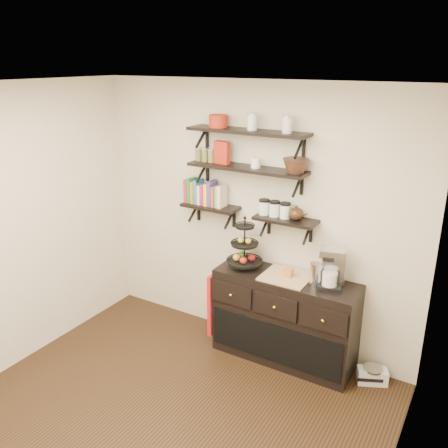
% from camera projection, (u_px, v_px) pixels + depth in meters
% --- Properties ---
extents(floor, '(3.50, 3.50, 0.00)m').
position_uv_depth(floor, '(149.00, 435.00, 3.83)').
color(floor, black).
rests_on(floor, ground).
extents(ceiling, '(3.50, 3.50, 0.02)m').
position_uv_depth(ceiling, '(126.00, 88.00, 2.94)').
color(ceiling, white).
rests_on(ceiling, back_wall).
extents(back_wall, '(3.50, 0.02, 2.70)m').
position_uv_depth(back_wall, '(252.00, 218.00, 4.80)').
color(back_wall, beige).
rests_on(back_wall, ground).
extents(right_wall, '(0.02, 3.50, 2.70)m').
position_uv_depth(right_wall, '(391.00, 359.00, 2.54)').
color(right_wall, beige).
rests_on(right_wall, ground).
extents(shelf_top, '(1.20, 0.27, 0.23)m').
position_uv_depth(shelf_top, '(247.00, 132.00, 4.41)').
color(shelf_top, black).
rests_on(shelf_top, back_wall).
extents(shelf_mid, '(1.20, 0.27, 0.23)m').
position_uv_depth(shelf_mid, '(247.00, 169.00, 4.52)').
color(shelf_mid, black).
rests_on(shelf_mid, back_wall).
extents(shelf_low_left, '(0.60, 0.25, 0.23)m').
position_uv_depth(shelf_low_left, '(211.00, 207.00, 4.89)').
color(shelf_low_left, black).
rests_on(shelf_low_left, back_wall).
extents(shelf_low_right, '(0.60, 0.25, 0.23)m').
position_uv_depth(shelf_low_right, '(286.00, 220.00, 4.48)').
color(shelf_low_right, black).
rests_on(shelf_low_right, back_wall).
extents(cookbooks, '(0.40, 0.15, 0.26)m').
position_uv_depth(cookbooks, '(205.00, 193.00, 4.87)').
color(cookbooks, '#B5232A').
rests_on(cookbooks, shelf_low_left).
extents(glass_canisters, '(0.32, 0.10, 0.13)m').
position_uv_depth(glass_canisters, '(274.00, 210.00, 4.51)').
color(glass_canisters, silver).
rests_on(glass_canisters, shelf_low_right).
extents(sideboard, '(1.40, 0.50, 0.92)m').
position_uv_depth(sideboard, '(284.00, 318.00, 4.67)').
color(sideboard, black).
rests_on(sideboard, floor).
extents(fruit_stand, '(0.35, 0.35, 0.51)m').
position_uv_depth(fruit_stand, '(245.00, 251.00, 4.68)').
color(fruit_stand, black).
rests_on(fruit_stand, sideboard).
extents(candle, '(0.08, 0.08, 0.08)m').
position_uv_depth(candle, '(288.00, 272.00, 4.49)').
color(candle, '#AC6C27').
rests_on(candle, sideboard).
extents(coffee_maker, '(0.25, 0.25, 0.39)m').
position_uv_depth(coffee_maker, '(332.00, 268.00, 4.28)').
color(coffee_maker, black).
rests_on(coffee_maker, sideboard).
extents(thermal_carafe, '(0.11, 0.11, 0.22)m').
position_uv_depth(thermal_carafe, '(316.00, 275.00, 4.33)').
color(thermal_carafe, silver).
rests_on(thermal_carafe, sideboard).
extents(apron, '(0.04, 0.29, 0.67)m').
position_uv_depth(apron, '(216.00, 302.00, 4.93)').
color(apron, '#AA1216').
rests_on(apron, sideboard).
extents(radio, '(0.30, 0.25, 0.16)m').
position_uv_depth(radio, '(372.00, 375.00, 4.42)').
color(radio, silver).
rests_on(radio, floor).
extents(recipe_box, '(0.17, 0.08, 0.22)m').
position_uv_depth(recipe_box, '(222.00, 153.00, 4.61)').
color(recipe_box, '#9D2212').
rests_on(recipe_box, shelf_mid).
extents(walnut_bowl, '(0.24, 0.24, 0.13)m').
position_uv_depth(walnut_bowl, '(296.00, 166.00, 4.25)').
color(walnut_bowl, black).
rests_on(walnut_bowl, shelf_mid).
extents(ramekins, '(0.09, 0.09, 0.10)m').
position_uv_depth(ramekins, '(256.00, 163.00, 4.45)').
color(ramekins, white).
rests_on(ramekins, shelf_mid).
extents(teapot, '(0.22, 0.19, 0.14)m').
position_uv_depth(teapot, '(296.00, 213.00, 4.40)').
color(teapot, '#311D0E').
rests_on(teapot, shelf_low_right).
extents(red_pot, '(0.18, 0.18, 0.12)m').
position_uv_depth(red_pot, '(218.00, 121.00, 4.53)').
color(red_pot, '#9D2212').
rests_on(red_pot, shelf_top).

